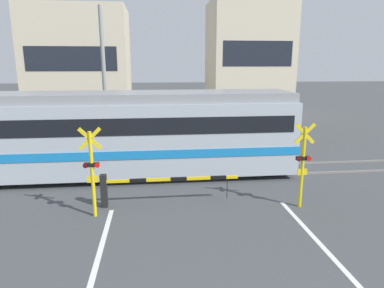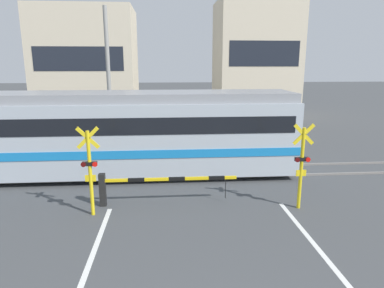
{
  "view_description": "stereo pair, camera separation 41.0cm",
  "coord_description": "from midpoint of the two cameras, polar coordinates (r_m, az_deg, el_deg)",
  "views": [
    {
      "loc": [
        -1.37,
        -2.76,
        4.58
      ],
      "look_at": [
        0.0,
        9.67,
        1.6
      ],
      "focal_mm": 32.0,
      "sensor_mm": 36.0,
      "label": 1
    },
    {
      "loc": [
        -0.96,
        -2.8,
        4.58
      ],
      "look_at": [
        0.0,
        9.67,
        1.6
      ],
      "focal_mm": 32.0,
      "sensor_mm": 36.0,
      "label": 2
    }
  ],
  "objects": [
    {
      "name": "commuter_train",
      "position": [
        14.25,
        -12.48,
        1.98
      ],
      "size": [
        14.91,
        2.79,
        3.44
      ],
      "color": "#ADB7C1",
      "rests_on": "ground_plane"
    },
    {
      "name": "crossing_barrier_near",
      "position": [
        11.35,
        -7.45,
        -6.62
      ],
      "size": [
        4.5,
        0.2,
        1.1
      ],
      "color": "black",
      "rests_on": "ground_plane"
    },
    {
      "name": "pedestrian",
      "position": [
        20.89,
        -0.35,
        3.19
      ],
      "size": [
        0.38,
        0.22,
        1.54
      ],
      "color": "brown",
      "rests_on": "ground_plane"
    },
    {
      "name": "building_right_of_street",
      "position": [
        30.44,
        10.81,
        13.55
      ],
      "size": [
        6.52,
        5.75,
        9.57
      ],
      "color": "beige",
      "rests_on": "ground_plane"
    },
    {
      "name": "utility_pole_streetside",
      "position": [
        19.29,
        -13.12,
        10.54
      ],
      "size": [
        0.22,
        0.22,
        7.46
      ],
      "color": "gray",
      "rests_on": "ground_plane"
    },
    {
      "name": "crossing_signal_right",
      "position": [
        11.34,
        18.8,
        -2.98
      ],
      "size": [
        0.68,
        0.15,
        2.77
      ],
      "color": "yellow",
      "rests_on": "ground_plane"
    },
    {
      "name": "rail_track_far",
      "position": [
        15.29,
        0.16,
        -3.87
      ],
      "size": [
        50.0,
        0.1,
        0.08
      ],
      "color": "gray",
      "rests_on": "ground_plane"
    },
    {
      "name": "building_left_of_street",
      "position": [
        30.05,
        -16.65,
        12.55
      ],
      "size": [
        7.83,
        5.75,
        8.84
      ],
      "color": "beige",
      "rests_on": "ground_plane"
    },
    {
      "name": "crossing_signal_left",
      "position": [
        10.64,
        -15.6,
        -3.81
      ],
      "size": [
        0.68,
        0.15,
        2.77
      ],
      "color": "yellow",
      "rests_on": "ground_plane"
    },
    {
      "name": "crossing_barrier_far",
      "position": [
        17.26,
        5.64,
        0.4
      ],
      "size": [
        4.5,
        0.2,
        1.1
      ],
      "color": "black",
      "rests_on": "ground_plane"
    },
    {
      "name": "rail_track_near",
      "position": [
        13.93,
        0.63,
        -5.62
      ],
      "size": [
        50.0,
        0.1,
        0.08
      ],
      "color": "gray",
      "rests_on": "ground_plane"
    }
  ]
}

